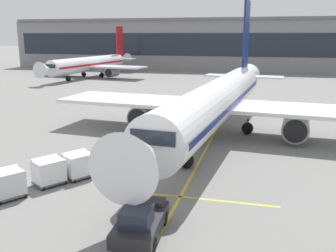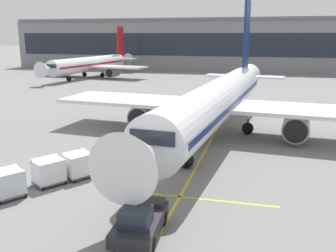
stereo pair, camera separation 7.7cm
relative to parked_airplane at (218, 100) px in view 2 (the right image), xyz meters
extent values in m
plane|color=slate|center=(-4.47, -13.60, -3.54)|extent=(600.00, 600.00, 0.00)
cylinder|color=white|center=(-0.07, -0.80, 0.09)|extent=(7.06, 34.93, 4.03)
cube|color=navy|center=(-0.07, -0.80, 0.09)|extent=(6.98, 33.55, 0.48)
cone|color=white|center=(-1.77, -20.10, 0.09)|extent=(4.17, 4.35, 3.83)
cone|color=white|center=(1.73, 19.70, 0.39)|extent=(3.98, 6.73, 3.43)
cube|color=white|center=(-9.01, 0.86, -0.52)|extent=(17.03, 8.36, 0.36)
cylinder|color=#93969E|center=(-7.81, 0.05, -1.95)|extent=(2.89, 4.71, 2.50)
cylinder|color=black|center=(-8.02, -2.24, -1.95)|extent=(2.13, 0.31, 2.13)
cube|color=white|center=(9.02, -0.73, -0.52)|extent=(17.03, 8.36, 0.36)
cylinder|color=#93969E|center=(7.70, -1.31, -1.95)|extent=(2.89, 4.71, 2.50)
cylinder|color=black|center=(7.50, -3.61, -1.95)|extent=(2.13, 0.31, 2.13)
cube|color=navy|center=(1.59, 18.10, 6.10)|extent=(0.64, 4.17, 10.41)
cube|color=white|center=(1.56, 17.77, 0.69)|extent=(11.41, 3.75, 0.20)
cube|color=#1E2633|center=(-1.52, -17.29, 0.69)|extent=(2.97, 2.06, 0.89)
cylinder|color=#47474C|center=(-0.98, -11.17, -2.43)|extent=(0.22, 0.22, 1.00)
sphere|color=black|center=(-0.98, -11.17, -2.93)|extent=(1.22, 1.22, 1.22)
cylinder|color=#47474C|center=(-2.93, 1.19, -2.43)|extent=(0.22, 0.22, 1.00)
sphere|color=black|center=(-2.93, 1.19, -2.93)|extent=(1.22, 1.22, 1.22)
cylinder|color=#47474C|center=(3.09, 0.66, -2.43)|extent=(0.22, 0.22, 1.00)
sphere|color=black|center=(3.09, 0.66, -2.93)|extent=(1.22, 1.22, 1.22)
cube|color=#A3A8B2|center=(-4.49, -10.23, -3.04)|extent=(3.41, 3.63, 0.44)
cube|color=black|center=(-5.37, -10.71, -2.47)|extent=(0.81, 0.82, 0.70)
cylinder|color=#333338|center=(-4.93, -10.19, -2.42)|extent=(0.08, 0.08, 0.80)
cube|color=#A3A8B2|center=(-3.69, -9.27, -1.92)|extent=(3.87, 4.36, 1.94)
cube|color=black|center=(-3.69, -9.27, -1.83)|extent=(3.67, 4.16, 1.79)
cube|color=#333338|center=(-3.35, -9.56, -1.80)|extent=(3.18, 3.77, 1.98)
cube|color=#333338|center=(-4.03, -8.99, -1.80)|extent=(3.18, 3.77, 1.98)
cylinder|color=black|center=(-3.16, -9.79, -3.26)|extent=(0.51, 0.56, 0.56)
cylinder|color=black|center=(-4.29, -8.85, -3.26)|extent=(0.51, 0.56, 0.56)
cylinder|color=black|center=(-4.70, -11.61, -3.26)|extent=(0.51, 0.56, 0.56)
cylinder|color=black|center=(-5.82, -10.67, -3.26)|extent=(0.51, 0.56, 0.56)
cube|color=#515156|center=(-6.62, -12.86, -3.33)|extent=(2.42, 2.55, 0.12)
cylinder|color=#4C4C51|center=(-7.34, -14.00, -3.34)|extent=(0.44, 0.63, 0.07)
cube|color=silver|center=(-6.62, -12.86, -2.52)|extent=(2.29, 2.41, 1.50)
cube|color=silver|center=(-6.97, -12.64, -1.99)|extent=(1.69, 2.01, 0.74)
cube|color=silver|center=(-7.14, -13.67, -2.52)|extent=(1.23, 0.80, 1.38)
sphere|color=black|center=(-7.62, -13.17, -3.39)|extent=(0.30, 0.30, 0.30)
sphere|color=black|center=(-6.48, -13.90, -3.39)|extent=(0.30, 0.30, 0.30)
sphere|color=black|center=(-6.76, -11.82, -3.39)|extent=(0.30, 0.30, 0.30)
sphere|color=black|center=(-5.62, -12.55, -3.39)|extent=(0.30, 0.30, 0.30)
cube|color=#515156|center=(-8.10, -15.12, -3.33)|extent=(2.42, 2.55, 0.12)
cylinder|color=#4C4C51|center=(-8.83, -16.25, -3.34)|extent=(0.44, 0.63, 0.07)
cube|color=silver|center=(-8.10, -15.12, -2.52)|extent=(2.29, 2.41, 1.50)
cube|color=silver|center=(-8.45, -14.89, -1.99)|extent=(1.69, 2.01, 0.74)
cube|color=silver|center=(-8.62, -15.93, -2.52)|extent=(1.23, 0.80, 1.38)
sphere|color=black|center=(-9.11, -15.42, -3.39)|extent=(0.30, 0.30, 0.30)
sphere|color=black|center=(-7.96, -16.16, -3.39)|extent=(0.30, 0.30, 0.30)
sphere|color=black|center=(-8.25, -14.08, -3.39)|extent=(0.30, 0.30, 0.30)
sphere|color=black|center=(-7.10, -14.81, -3.39)|extent=(0.30, 0.30, 0.30)
cube|color=#515156|center=(-9.44, -16.83, -3.33)|extent=(2.42, 2.55, 0.12)
cylinder|color=#4C4C51|center=(-10.17, -17.97, -3.34)|extent=(0.44, 0.63, 0.07)
cube|color=silver|center=(-9.44, -16.83, -2.52)|extent=(2.29, 2.41, 1.50)
cube|color=silver|center=(-9.79, -16.61, -1.99)|extent=(1.69, 2.01, 0.74)
cube|color=silver|center=(-9.96, -17.65, -2.52)|extent=(1.23, 0.80, 1.38)
sphere|color=black|center=(-10.44, -17.14, -3.39)|extent=(0.30, 0.30, 0.30)
sphere|color=black|center=(-9.30, -17.87, -3.39)|extent=(0.30, 0.30, 0.30)
sphere|color=black|center=(-9.58, -15.79, -3.39)|extent=(0.30, 0.30, 0.30)
sphere|color=black|center=(-8.44, -16.52, -3.39)|extent=(0.30, 0.30, 0.30)
cube|color=#515156|center=(-10.77, -19.47, -3.33)|extent=(2.42, 2.55, 0.12)
cube|color=silver|center=(-10.77, -19.47, -2.52)|extent=(2.29, 2.41, 1.50)
cube|color=silver|center=(-11.12, -19.25, -1.99)|extent=(1.69, 2.01, 0.74)
sphere|color=black|center=(-10.92, -18.43, -3.39)|extent=(0.30, 0.30, 0.30)
sphere|color=black|center=(-9.77, -19.17, -3.39)|extent=(0.30, 0.30, 0.30)
cube|color=#232328|center=(-1.16, -21.80, -2.86)|extent=(2.34, 4.51, 0.70)
cube|color=#1E2633|center=(-1.12, -22.57, -2.11)|extent=(1.55, 1.62, 0.80)
cube|color=#28282D|center=(-1.25, -20.15, -2.39)|extent=(1.84, 1.07, 0.24)
cylinder|color=black|center=(-0.31, -20.38, -3.16)|extent=(0.32, 0.77, 0.76)
cylinder|color=black|center=(-2.16, -20.49, -3.16)|extent=(0.32, 0.77, 0.76)
cylinder|color=black|center=(-0.16, -23.11, -3.16)|extent=(0.32, 0.77, 0.76)
cylinder|color=black|center=(-2.01, -23.21, -3.16)|extent=(0.32, 0.77, 0.76)
cylinder|color=black|center=(-5.10, -10.13, -3.11)|extent=(0.15, 0.15, 0.86)
cylinder|color=black|center=(-5.26, -10.21, -3.11)|extent=(0.15, 0.15, 0.86)
cube|color=yellow|center=(-5.18, -10.17, -2.39)|extent=(0.45, 0.38, 0.58)
cube|color=white|center=(-5.13, -10.28, -2.39)|extent=(0.31, 0.16, 0.08)
sphere|color=#9E7051|center=(-5.18, -10.17, -1.98)|extent=(0.21, 0.21, 0.21)
sphere|color=yellow|center=(-5.18, -10.17, -1.91)|extent=(0.23, 0.23, 0.23)
cylinder|color=yellow|center=(-4.97, -10.06, -2.44)|extent=(0.09, 0.09, 0.56)
cylinder|color=yellow|center=(-5.40, -10.27, -2.44)|extent=(0.09, 0.09, 0.56)
cylinder|color=#333847|center=(-7.64, -12.97, -3.11)|extent=(0.15, 0.15, 0.86)
cylinder|color=#333847|center=(-7.72, -12.81, -3.11)|extent=(0.15, 0.15, 0.86)
cube|color=yellow|center=(-7.68, -12.89, -2.39)|extent=(0.39, 0.45, 0.58)
cube|color=white|center=(-7.80, -12.94, -2.39)|extent=(0.16, 0.31, 0.08)
sphere|color=brown|center=(-7.68, -12.89, -1.98)|extent=(0.21, 0.21, 0.21)
sphere|color=yellow|center=(-7.68, -12.89, -1.91)|extent=(0.23, 0.23, 0.23)
cylinder|color=yellow|center=(-7.57, -13.10, -2.44)|extent=(0.09, 0.09, 0.56)
cylinder|color=yellow|center=(-7.79, -12.67, -2.44)|extent=(0.09, 0.09, 0.56)
cylinder|color=black|center=(-6.43, -9.79, -3.11)|extent=(0.15, 0.15, 0.86)
cylinder|color=black|center=(-6.57, -9.90, -3.11)|extent=(0.15, 0.15, 0.86)
cube|color=orange|center=(-6.50, -9.85, -2.39)|extent=(0.45, 0.42, 0.58)
cube|color=white|center=(-6.42, -9.95, -2.39)|extent=(0.28, 0.22, 0.08)
sphere|color=brown|center=(-6.50, -9.85, -1.98)|extent=(0.21, 0.21, 0.21)
sphere|color=yellow|center=(-6.50, -9.85, -1.91)|extent=(0.23, 0.23, 0.23)
cylinder|color=orange|center=(-6.31, -9.70, -2.44)|extent=(0.09, 0.09, 0.56)
cylinder|color=orange|center=(-6.69, -10.00, -2.44)|extent=(0.09, 0.09, 0.56)
cube|color=black|center=(-4.23, -3.11, -3.51)|extent=(0.70, 0.70, 0.05)
cone|color=orange|center=(-4.23, -3.11, -3.12)|extent=(0.56, 0.56, 0.74)
cylinder|color=white|center=(-4.23, -3.11, -3.08)|extent=(0.31, 0.31, 0.09)
cube|color=black|center=(-4.52, -5.26, -3.51)|extent=(0.55, 0.55, 0.05)
cone|color=orange|center=(-4.52, -5.26, -3.20)|extent=(0.44, 0.44, 0.58)
cylinder|color=white|center=(-4.52, -5.26, -3.17)|extent=(0.24, 0.24, 0.07)
cube|color=black|center=(-4.46, -1.95, -3.51)|extent=(0.60, 0.60, 0.05)
cone|color=orange|center=(-4.46, -1.95, -3.17)|extent=(0.48, 0.48, 0.64)
cylinder|color=white|center=(-4.46, -1.95, -3.14)|extent=(0.27, 0.27, 0.08)
cube|color=yellow|center=(-0.25, -0.80, -3.53)|extent=(0.20, 110.00, 0.01)
cube|color=yellow|center=(-0.07, -16.58, -3.53)|extent=(12.00, 0.20, 0.01)
cube|color=gray|center=(0.13, 79.48, 3.52)|extent=(145.46, 19.57, 14.12)
cube|color=#1E2633|center=(0.13, 69.65, 3.88)|extent=(141.10, 0.10, 6.36)
cube|color=slate|center=(0.13, 77.52, 10.93)|extent=(144.01, 16.64, 0.70)
cylinder|color=silver|center=(-36.81, 46.14, -0.28)|extent=(7.25, 28.19, 3.46)
cube|color=red|center=(-36.81, 46.14, -0.28)|extent=(7.13, 27.09, 0.41)
cone|color=silver|center=(-38.96, 30.56, -0.28)|extent=(3.73, 3.87, 3.28)
cone|color=silver|center=(-34.52, 62.73, -0.02)|extent=(3.67, 5.88, 2.94)
cube|color=silver|center=(-43.98, 47.83, -0.80)|extent=(13.93, 7.36, 0.36)
cylinder|color=#93969E|center=(-43.11, 47.15, -2.05)|extent=(2.62, 3.90, 2.14)
cylinder|color=black|center=(-43.37, 45.30, -2.05)|extent=(1.82, 0.37, 1.82)
cube|color=silver|center=(-29.45, 45.83, -0.80)|extent=(13.93, 7.36, 0.36)
cylinder|color=#93969E|center=(-30.47, 45.40, -2.05)|extent=(2.62, 3.90, 2.14)
cylinder|color=black|center=(-30.73, 43.55, -2.05)|extent=(1.82, 0.37, 1.82)
cube|color=red|center=(-34.71, 61.36, 4.61)|extent=(0.74, 3.36, 8.39)
cube|color=silver|center=(-34.75, 61.09, 0.24)|extent=(9.26, 3.45, 0.20)
cube|color=#1E2633|center=(-38.63, 32.96, 0.24)|extent=(2.61, 1.87, 0.76)
cylinder|color=#47474C|center=(-37.96, 37.82, -2.48)|extent=(0.22, 0.22, 0.95)
sphere|color=black|center=(-37.96, 37.82, -2.96)|extent=(1.16, 1.16, 1.16)
cylinder|color=#47474C|center=(-39.19, 47.88, -2.48)|extent=(0.22, 0.22, 0.95)
sphere|color=black|center=(-39.19, 47.88, -2.96)|extent=(1.16, 1.16, 1.16)
cylinder|color=#47474C|center=(-34.05, 47.17, -2.48)|extent=(0.22, 0.22, 0.95)
sphere|color=black|center=(-34.05, 47.17, -2.96)|extent=(1.16, 1.16, 1.16)
camera|label=1|loc=(4.59, -38.64, 6.55)|focal=40.60mm
camera|label=2|loc=(4.67, -38.62, 6.55)|focal=40.60mm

